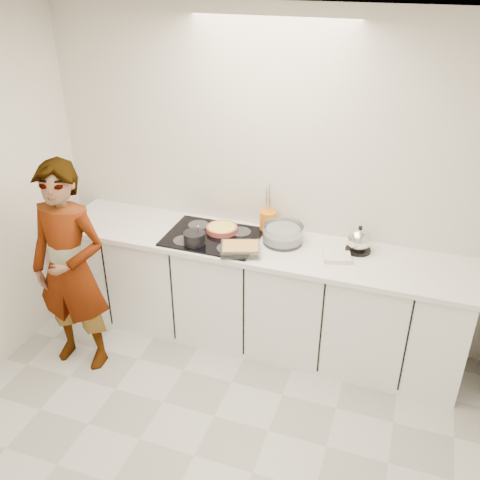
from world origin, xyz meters
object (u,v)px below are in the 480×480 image
(tart_dish, at_px, (222,229))
(mixing_bowl, at_px, (283,235))
(baking_dish, at_px, (240,248))
(cook, at_px, (70,269))
(utensil_crock, at_px, (268,221))
(kettle, at_px, (359,241))
(hob, at_px, (213,237))
(saucepan, at_px, (194,238))

(tart_dish, relative_size, mixing_bowl, 0.81)
(baking_dish, relative_size, mixing_bowl, 0.97)
(baking_dish, xyz_separation_m, cook, (-1.15, -0.50, -0.12))
(cook, bearing_deg, mixing_bowl, 27.03)
(utensil_crock, bearing_deg, cook, -142.87)
(kettle, bearing_deg, cook, -157.18)
(hob, height_order, saucepan, saucepan)
(saucepan, xyz_separation_m, cook, (-0.77, -0.51, -0.14))
(baking_dish, distance_m, utensil_crock, 0.44)
(tart_dish, bearing_deg, kettle, 3.13)
(baking_dish, height_order, utensil_crock, utensil_crock)
(utensil_crock, bearing_deg, kettle, -8.19)
(hob, distance_m, baking_dish, 0.33)
(baking_dish, distance_m, mixing_bowl, 0.37)
(saucepan, distance_m, cook, 0.94)
(kettle, relative_size, utensil_crock, 1.30)
(hob, xyz_separation_m, cook, (-0.86, -0.67, -0.08))
(tart_dish, distance_m, kettle, 1.07)
(tart_dish, height_order, cook, cook)
(baking_dish, bearing_deg, hob, 149.92)
(hob, height_order, utensil_crock, utensil_crock)
(tart_dish, height_order, mixing_bowl, mixing_bowl)
(tart_dish, relative_size, baking_dish, 0.84)
(saucepan, height_order, utensil_crock, saucepan)
(baking_dish, xyz_separation_m, kettle, (0.82, 0.32, 0.05))
(hob, distance_m, utensil_crock, 0.46)
(kettle, distance_m, utensil_crock, 0.74)
(hob, bearing_deg, utensil_crock, 35.29)
(kettle, bearing_deg, utensil_crock, 171.81)
(utensil_crock, bearing_deg, baking_dish, -101.12)
(hob, height_order, kettle, kettle)
(hob, bearing_deg, tart_dish, 68.21)
(hob, xyz_separation_m, saucepan, (-0.08, -0.16, 0.05))
(saucepan, height_order, cook, cook)
(baking_dish, bearing_deg, saucepan, 178.53)
(tart_dish, height_order, kettle, kettle)
(saucepan, bearing_deg, tart_dish, 64.14)
(mixing_bowl, bearing_deg, utensil_crock, 136.41)
(kettle, relative_size, cook, 0.13)
(baking_dish, relative_size, kettle, 1.60)
(tart_dish, xyz_separation_m, saucepan, (-0.12, -0.26, 0.02))
(saucepan, relative_size, cook, 0.13)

